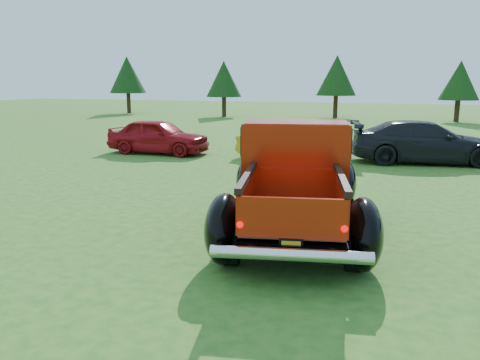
{
  "coord_description": "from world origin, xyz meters",
  "views": [
    {
      "loc": [
        2.91,
        -7.9,
        2.85
      ],
      "look_at": [
        -0.05,
        0.2,
        1.04
      ],
      "focal_mm": 35.0,
      "sensor_mm": 36.0,
      "label": 1
    }
  ],
  "objects": [
    {
      "name": "ground",
      "position": [
        0.0,
        0.0,
        0.0
      ],
      "size": [
        120.0,
        120.0,
        0.0
      ],
      "primitive_type": "plane",
      "color": "#285F1B",
      "rests_on": "ground"
    },
    {
      "name": "show_car_yellow",
      "position": [
        -1.5,
        9.0,
        0.59
      ],
      "size": [
        3.73,
        1.87,
        1.17
      ],
      "primitive_type": "imported",
      "rotation": [
        0.0,
        0.0,
        1.39
      ],
      "color": "#C09419",
      "rests_on": "ground"
    },
    {
      "name": "pickup_truck",
      "position": [
        0.79,
        1.09,
        1.0
      ],
      "size": [
        3.65,
        5.98,
        2.1
      ],
      "rotation": [
        0.0,
        0.0,
        0.22
      ],
      "color": "black",
      "rests_on": "ground"
    },
    {
      "name": "tree_far_west",
      "position": [
        -22.0,
        30.0,
        3.52
      ],
      "size": [
        3.33,
        3.33,
        5.2
      ],
      "color": "#332114",
      "rests_on": "ground"
    },
    {
      "name": "show_car_grey",
      "position": [
        3.41,
        10.05,
        0.75
      ],
      "size": [
        5.5,
        3.08,
        1.51
      ],
      "primitive_type": "imported",
      "rotation": [
        0.0,
        0.0,
        1.77
      ],
      "color": "black",
      "rests_on": "ground"
    },
    {
      "name": "show_car_red",
      "position": [
        -6.71,
        8.76,
        0.71
      ],
      "size": [
        4.16,
        1.72,
        1.41
      ],
      "primitive_type": "imported",
      "rotation": [
        0.0,
        0.0,
        1.58
      ],
      "color": "#9E0E14",
      "rests_on": "ground"
    },
    {
      "name": "tree_mid_left",
      "position": [
        -3.0,
        31.0,
        3.38
      ],
      "size": [
        3.2,
        3.2,
        5.0
      ],
      "color": "#332114",
      "rests_on": "ground"
    },
    {
      "name": "tree_mid_right",
      "position": [
        6.0,
        30.0,
        2.97
      ],
      "size": [
        2.82,
        2.82,
        4.4
      ],
      "color": "#332114",
      "rests_on": "ground"
    },
    {
      "name": "tree_west",
      "position": [
        -12.0,
        29.0,
        3.11
      ],
      "size": [
        2.94,
        2.94,
        4.6
      ],
      "color": "#332114",
      "rests_on": "ground"
    }
  ]
}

